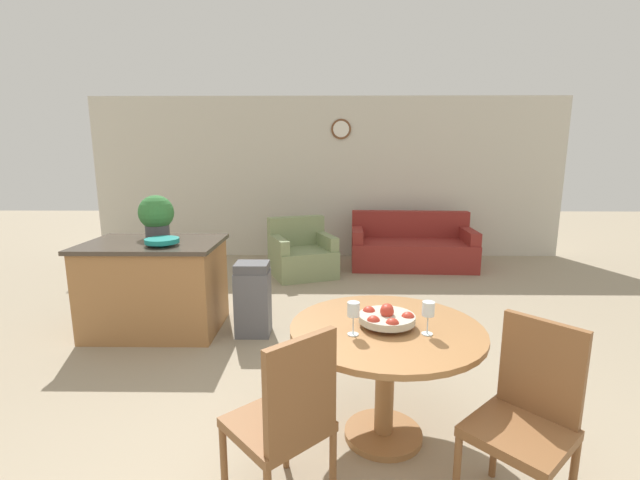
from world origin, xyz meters
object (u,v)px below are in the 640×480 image
Objects in this scene: dining_table at (386,352)px; potted_plant at (156,215)px; wine_glass_left at (353,311)px; couch at (411,248)px; dining_chair_near_left at (286,417)px; dining_chair_near_right at (527,412)px; kitchen_island at (156,286)px; teal_bowl at (162,241)px; fruit_bowl at (386,318)px; armchair at (302,256)px; wine_glass_right at (428,310)px; trash_bin at (253,299)px.

potted_plant reaches higher than dining_table.
wine_glass_left is 4.57m from couch.
dining_chair_near_left is 1.00× the size of dining_chair_near_right.
teal_bowl is at bearing -47.23° from kitchen_island.
wine_glass_left is at bearing -44.19° from kitchen_island.
kitchen_island is 3.01× the size of potted_plant.
dining_table is at bearing 5.44° from dining_chair_near_left.
fruit_bowl is (0.54, 0.60, 0.26)m from dining_chair_near_left.
dining_chair_near_right is 0.50× the size of couch.
teal_bowl reaches higher than armchair.
dining_chair_near_right is 0.67m from wine_glass_right.
wine_glass_left is 0.10× the size of couch.
potted_plant is (-1.55, 2.52, 0.60)m from dining_chair_near_left.
couch is at bearing 40.10° from kitchen_island.
couch is at bearing -3.76° from armchair.
fruit_bowl is 0.17× the size of couch.
wine_glass_right is 0.10× the size of couch.
wine_glass_left is at bearing 20.20° from dining_chair_near_right.
dining_chair_near_right is 0.74× the size of kitchen_island.
armchair is at bearing 97.49° from wine_glass_left.
dining_chair_near_left is 4.98× the size of wine_glass_left.
wine_glass_left reaches higher than kitchen_island.
trash_bin is 3.38m from couch.
wine_glass_right reaches higher than armchair.
wine_glass_right is at bearing -9.63° from dining_chair_near_left.
fruit_bowl is at bearing 152.81° from wine_glass_right.
wine_glass_left is at bearing -103.39° from armchair.
fruit_bowl is 0.26× the size of kitchen_island.
dining_table is 0.39m from wine_glass_right.
teal_bowl reaches higher than trash_bin.
potted_plant is (-0.21, 0.43, 0.18)m from teal_bowl.
dining_chair_near_left reaches higher than wine_glass_right.
trash_bin is at bearing -124.82° from couch.
dining_chair_near_left is 5.08m from couch.
couch is (0.40, 4.78, -0.24)m from dining_chair_near_right.
wine_glass_right reaches higher than couch.
potted_plant is (-2.09, 1.92, 0.35)m from fruit_bowl.
wine_glass_right is 0.45× the size of potted_plant.
fruit_bowl is at bearing -42.53° from potted_plant.
dining_table is 0.89× the size of kitchen_island.
dining_chair_near_right is 3.24m from teal_bowl.
trash_bin is (-1.67, 2.11, -0.17)m from dining_chair_near_right.
dining_chair_near_right is 3.70m from potted_plant.
armchair is (1.18, 2.22, -0.66)m from teal_bowl.
wine_glass_right reaches higher than kitchen_island.
wine_glass_left is at bearing -148.90° from dining_table.
potted_plant is (-2.31, 2.03, 0.26)m from wine_glass_right.
couch is at bearing 52.30° from trash_bin.
potted_plant reaches higher than fruit_bowl.
wine_glass_right reaches higher than trash_bin.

